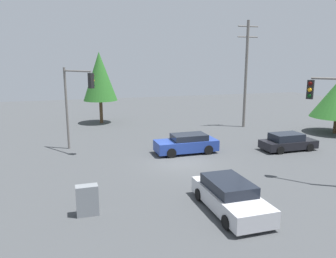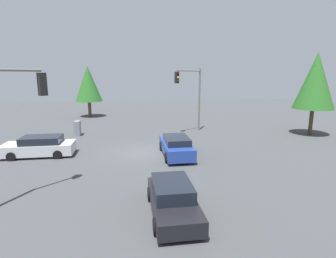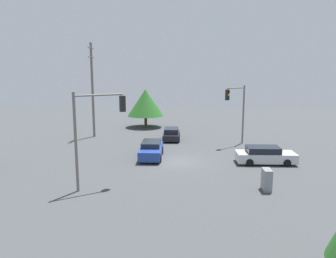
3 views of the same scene
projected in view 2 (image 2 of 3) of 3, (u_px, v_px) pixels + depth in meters
name	position (u px, v px, depth m)	size (l,w,h in m)	color
ground_plane	(144.00, 152.00, 19.42)	(80.00, 80.00, 0.00)	#424447
sedan_dark	(173.00, 199.00, 10.79)	(4.26, 1.87, 1.32)	black
sedan_silver	(40.00, 146.00, 18.50)	(2.07, 4.77, 1.41)	silver
sedan_blue	(176.00, 146.00, 18.48)	(4.61, 1.96, 1.43)	#233D93
traffic_signal_main	(9.00, 111.00, 11.22)	(1.99, 2.26, 6.09)	slate
traffic_signal_cross	(191.00, 89.00, 25.61)	(2.08, 2.97, 6.29)	slate
electrical_cabinet	(78.00, 128.00, 24.80)	(0.97, 0.50, 1.39)	gray
tree_corner	(88.00, 84.00, 35.35)	(3.58, 3.58, 6.87)	brown
tree_left	(315.00, 81.00, 24.29)	(3.64, 3.64, 7.69)	#4C3823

